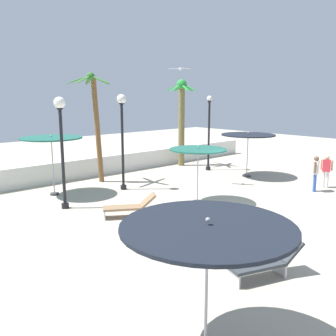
{
  "coord_description": "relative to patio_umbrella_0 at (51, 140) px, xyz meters",
  "views": [
    {
      "loc": [
        -9.98,
        -7.49,
        4.28
      ],
      "look_at": [
        0.0,
        3.37,
        1.4
      ],
      "focal_mm": 39.46,
      "sensor_mm": 36.0,
      "label": 1
    }
  ],
  "objects": [
    {
      "name": "ground_plane",
      "position": [
        3.02,
        -7.49,
        -2.43
      ],
      "size": [
        56.0,
        56.0,
        0.0
      ],
      "primitive_type": "plane",
      "color": "#B2A893"
    },
    {
      "name": "boundary_wall",
      "position": [
        3.02,
        2.15,
        -1.92
      ],
      "size": [
        25.2,
        0.3,
        1.02
      ],
      "primitive_type": "cube",
      "color": "silver",
      "rests_on": "ground_plane"
    },
    {
      "name": "patio_umbrella_0",
      "position": [
        0.0,
        0.0,
        0.0
      ],
      "size": [
        2.62,
        2.62,
        2.65
      ],
      "color": "#333338",
      "rests_on": "ground_plane"
    },
    {
      "name": "patio_umbrella_1",
      "position": [
        3.72,
        -5.11,
        -0.34
      ],
      "size": [
        2.27,
        2.27,
        2.35
      ],
      "color": "#333338",
      "rests_on": "ground_plane"
    },
    {
      "name": "patio_umbrella_2",
      "position": [
        -2.78,
        -11.35,
        -0.23
      ],
      "size": [
        2.79,
        2.79,
        2.42
      ],
      "color": "#333338",
      "rests_on": "ground_plane"
    },
    {
      "name": "patio_umbrella_3",
      "position": [
        9.38,
        -3.48,
        -0.26
      ],
      "size": [
        2.84,
        2.84,
        2.4
      ],
      "color": "#333338",
      "rests_on": "ground_plane"
    },
    {
      "name": "palm_tree_0",
      "position": [
        2.72,
        0.81,
        0.92
      ],
      "size": [
        2.35,
        2.35,
        5.4
      ],
      "color": "brown",
      "rests_on": "ground_plane"
    },
    {
      "name": "palm_tree_1",
      "position": [
        9.08,
        1.26,
        0.78
      ],
      "size": [
        2.14,
        2.06,
        5.28
      ],
      "color": "brown",
      "rests_on": "ground_plane"
    },
    {
      "name": "lamp_post_0",
      "position": [
        -0.59,
        -2.13,
        0.47
      ],
      "size": [
        0.44,
        0.44,
        4.26
      ],
      "color": "black",
      "rests_on": "ground_plane"
    },
    {
      "name": "lamp_post_1",
      "position": [
        2.82,
        -1.26,
        0.47
      ],
      "size": [
        0.42,
        0.42,
        4.37
      ],
      "color": "black",
      "rests_on": "ground_plane"
    },
    {
      "name": "lamp_post_2",
      "position": [
        9.2,
        -0.89,
        -0.07
      ],
      "size": [
        0.31,
        0.31,
        4.3
      ],
      "color": "black",
      "rests_on": "ground_plane"
    },
    {
      "name": "lounge_chair_0",
      "position": [
        0.64,
        -4.68,
        -2.04
      ],
      "size": [
        1.89,
        1.47,
        0.84
      ],
      "color": "#B7B7BC",
      "rests_on": "ground_plane"
    },
    {
      "name": "lounge_chair_1",
      "position": [
        0.32,
        -10.5,
        -2.04
      ],
      "size": [
        1.96,
        1.16,
        0.84
      ],
      "color": "#B7B7BC",
      "rests_on": "ground_plane"
    },
    {
      "name": "guest_0",
      "position": [
        9.02,
        -7.46,
        -1.45
      ],
      "size": [
        0.54,
        0.33,
        1.63
      ],
      "color": "#3359B2",
      "rests_on": "ground_plane"
    },
    {
      "name": "guest_1",
      "position": [
        10.08,
        -7.48,
        -1.5
      ],
      "size": [
        0.36,
        0.52,
        1.55
      ],
      "color": "silver",
      "rests_on": "ground_plane"
    },
    {
      "name": "seagull_0",
      "position": [
        5.38,
        -2.38,
        3.09
      ],
      "size": [
        0.72,
        0.98,
        0.14
      ],
      "color": "white"
    }
  ]
}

